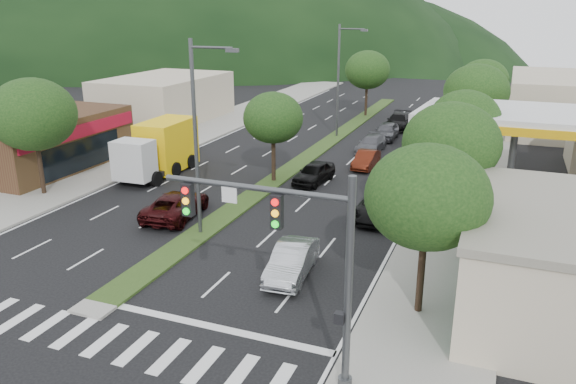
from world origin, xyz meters
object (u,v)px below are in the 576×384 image
at_px(tree_r_e, 483,80).
at_px(sedan_silver, 292,261).
at_px(tree_l_a, 33,114).
at_px(car_queue_c, 366,159).
at_px(traffic_signal, 298,247).
at_px(car_queue_b, 371,144).
at_px(suv_maroon, 176,205).
at_px(car_queue_f, 398,121).
at_px(car_queue_e, 387,131).
at_px(streetlight_mid, 340,76).
at_px(car_queue_a, 314,173).
at_px(tree_r_d, 476,92).
at_px(car_queue_d, 379,207).
at_px(tree_med_far, 367,70).
at_px(streetlight_near, 199,130).
at_px(motorhome, 436,126).
at_px(tree_med_near, 273,118).
at_px(tree_r_c, 465,120).
at_px(tree_r_a, 427,197).
at_px(box_truck, 161,150).
at_px(tree_r_b, 451,144).

bearing_deg(tree_r_e, sedan_silver, -99.40).
distance_m(tree_l_a, car_queue_c, 22.74).
bearing_deg(traffic_signal, car_queue_b, 99.00).
height_order(suv_maroon, car_queue_f, car_queue_f).
relative_size(sedan_silver, car_queue_c, 1.13).
relative_size(tree_r_e, car_queue_e, 1.52).
bearing_deg(tree_l_a, streetlight_mid, 61.08).
distance_m(sedan_silver, car_queue_a, 13.99).
height_order(traffic_signal, tree_r_d, tree_r_d).
relative_size(streetlight_mid, car_queue_e, 2.27).
height_order(sedan_silver, car_queue_b, sedan_silver).
bearing_deg(traffic_signal, car_queue_d, 92.97).
height_order(tree_r_d, car_queue_e, tree_r_d).
bearing_deg(car_queue_e, car_queue_a, -97.69).
relative_size(tree_med_far, car_queue_f, 1.36).
relative_size(streetlight_near, motorhome, 1.06).
xyz_separation_m(tree_med_near, streetlight_mid, (0.21, 15.00, 1.16)).
relative_size(traffic_signal, car_queue_a, 1.68).
bearing_deg(car_queue_b, tree_med_far, 108.11).
bearing_deg(car_queue_e, car_queue_c, -87.51).
height_order(tree_l_a, streetlight_mid, streetlight_mid).
relative_size(tree_med_far, streetlight_near, 0.69).
height_order(tree_r_c, tree_r_e, tree_r_e).
bearing_deg(tree_r_d, car_queue_b, -170.78).
distance_m(traffic_signal, tree_r_a, 6.29).
bearing_deg(car_queue_e, box_truck, -128.09).
height_order(traffic_signal, car_queue_c, traffic_signal).
bearing_deg(car_queue_a, motorhome, 71.46).
height_order(tree_med_far, car_queue_d, tree_med_far).
bearing_deg(sedan_silver, car_queue_a, 99.40).
distance_m(tree_l_a, car_queue_a, 18.06).
xyz_separation_m(sedan_silver, car_queue_d, (1.99, 8.52, -0.03)).
xyz_separation_m(suv_maroon, car_queue_e, (6.98, 24.04, 0.03)).
distance_m(streetlight_near, car_queue_f, 31.42).
distance_m(suv_maroon, car_queue_d, 11.49).
height_order(sedan_silver, suv_maroon, suv_maroon).
bearing_deg(motorhome, tree_r_c, -71.53).
xyz_separation_m(box_truck, motorhome, (17.29, 15.04, 0.16)).
distance_m(streetlight_mid, car_queue_c, 11.56).
relative_size(tree_l_a, car_queue_b, 1.64).
bearing_deg(car_queue_d, tree_l_a, -169.70).
distance_m(tree_r_b, car_queue_c, 14.34).
relative_size(tree_r_b, car_queue_b, 1.57).
bearing_deg(streetlight_mid, motorhome, -6.43).
distance_m(streetlight_near, car_queue_b, 21.70).
bearing_deg(box_truck, traffic_signal, 131.02).
xyz_separation_m(tree_r_b, box_truck, (-20.29, 4.97, -3.30)).
bearing_deg(tree_r_e, car_queue_c, -113.17).
bearing_deg(tree_l_a, streetlight_near, -8.95).
xyz_separation_m(suv_maroon, car_queue_d, (10.76, 4.04, -0.03)).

